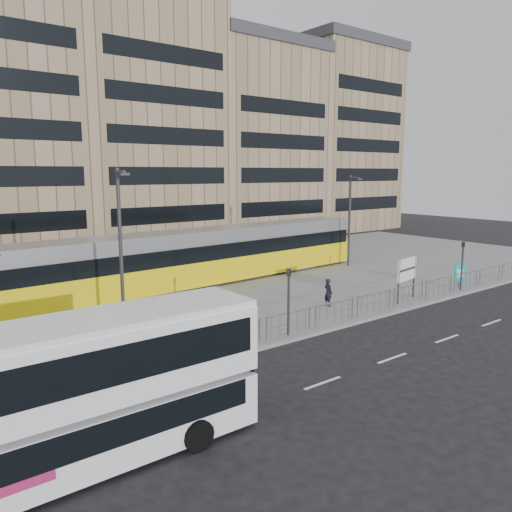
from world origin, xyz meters
TOP-DOWN VIEW (x-y plane):
  - ground at (0.00, 0.00)m, footprint 120.00×120.00m
  - plaza at (0.00, 12.00)m, footprint 64.00×24.00m
  - kerb at (0.00, 0.05)m, footprint 64.00×0.25m
  - building_row at (1.55, 34.27)m, footprint 70.40×18.40m
  - pedestrian_barrier at (2.00, 0.50)m, footprint 32.07×0.07m
  - road_markings at (1.00, -4.00)m, footprint 62.00×0.12m
  - double_decker_bus at (-14.71, -3.96)m, footprint 9.79×2.55m
  - tram at (-3.15, 11.99)m, footprint 31.09×5.00m
  - station_sign at (5.84, 1.07)m, footprint 2.15×0.46m
  - ad_panel at (11.46, 1.04)m, footprint 0.81×0.26m
  - pedestrian at (1.36, 2.96)m, footprint 0.41×0.59m
  - traffic_light_west at (-3.72, 0.50)m, footprint 0.20×0.22m
  - traffic_light_east at (10.74, 0.50)m, footprint 0.18×0.21m
  - lamp_post_west at (-8.90, 6.96)m, footprint 0.45×1.04m
  - lamp_post_east at (11.47, 10.55)m, footprint 0.45×1.04m

SIDE VIEW (x-z plane):
  - ground at x=0.00m, z-range 0.00..0.00m
  - road_markings at x=1.00m, z-range 0.00..0.01m
  - kerb at x=0.00m, z-range -0.01..0.16m
  - plaza at x=0.00m, z-range 0.00..0.15m
  - pedestrian at x=1.36m, z-range 0.15..1.70m
  - pedestrian_barrier at x=2.00m, z-range 0.43..1.53m
  - ad_panel at x=11.46m, z-range 0.28..1.83m
  - station_sign at x=5.84m, z-range 0.63..3.13m
  - tram at x=-3.15m, z-range 0.16..3.81m
  - double_decker_bus at x=-14.71m, z-range 0.16..4.07m
  - traffic_light_west at x=-3.72m, z-range 0.57..3.67m
  - traffic_light_east at x=10.74m, z-range 0.57..3.67m
  - lamp_post_east at x=11.47m, z-range 0.51..7.66m
  - lamp_post_west at x=-8.90m, z-range 0.52..8.11m
  - building_row at x=1.55m, z-range -2.69..28.51m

